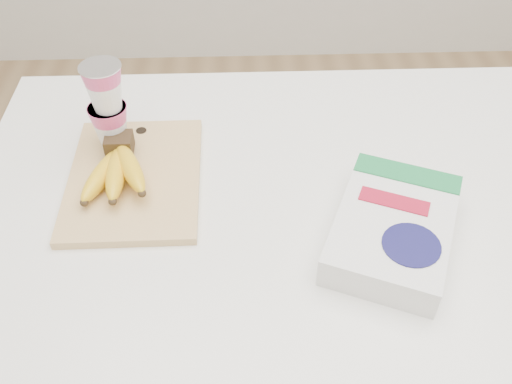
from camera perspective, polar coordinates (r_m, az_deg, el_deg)
table at (r=1.34m, az=4.30°, el=-14.33°), size 1.20×0.80×0.90m
cutting_board at (r=1.03m, az=-12.03°, el=1.40°), size 0.23×0.31×0.02m
bananas at (r=1.01m, az=-13.77°, el=2.34°), size 0.13×0.17×0.06m
yogurt_stack at (r=1.04m, az=-14.69°, el=8.50°), size 0.07×0.07×0.17m
cereal_box at (r=0.92m, az=13.55°, el=-3.54°), size 0.26×0.30×0.06m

